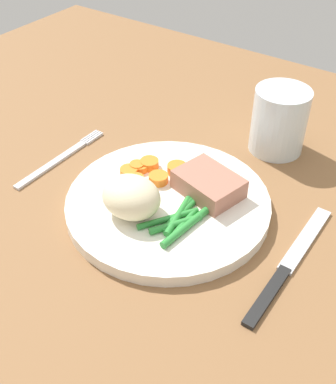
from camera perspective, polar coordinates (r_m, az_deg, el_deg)
dining_table at (r=63.96cm, az=0.51°, el=0.00°), size 120.00×90.00×2.00cm
dinner_plate at (r=59.50cm, az=-0.00°, el=-1.33°), size 25.31×25.31×1.60cm
meat_portion at (r=59.38cm, az=4.91°, el=1.01°), size 9.05×7.54×2.56cm
mashed_potatoes at (r=55.77cm, az=-4.61°, el=-0.51°), size 7.23×6.15×4.75cm
carrot_slices at (r=62.56cm, az=-2.13°, el=2.57°), size 7.15×7.02×1.21cm
green_beans at (r=55.48cm, az=1.33°, el=-3.37°), size 5.75×8.83×0.89cm
fork at (r=69.71cm, az=-12.68°, el=3.94°), size 1.44×16.60×0.40cm
knife at (r=54.70cm, az=14.15°, el=-8.41°), size 1.70×20.50×0.64cm
water_glass at (r=70.07cm, az=13.03°, el=7.80°), size 7.76×7.76×9.34cm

